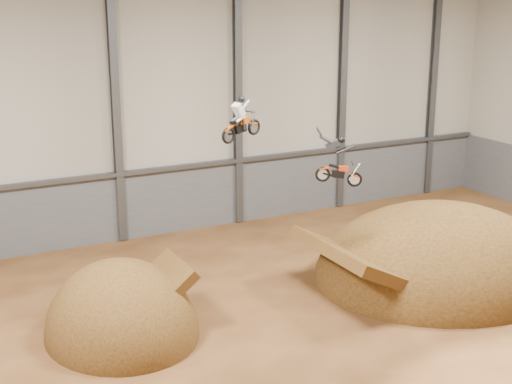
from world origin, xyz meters
TOP-DOWN VIEW (x-y plane):
  - floor at (0.00, 0.00)m, footprint 40.00×40.00m
  - back_wall at (0.00, 15.00)m, footprint 40.00×0.10m
  - lower_band_back at (0.00, 14.90)m, footprint 39.80×0.18m
  - steel_rail at (0.00, 14.75)m, footprint 39.80×0.35m
  - steel_column_2 at (-3.33, 14.80)m, footprint 0.40×0.36m
  - steel_column_3 at (3.33, 14.80)m, footprint 0.40×0.36m
  - steel_column_4 at (10.00, 14.80)m, footprint 0.40×0.36m
  - steel_column_5 at (16.67, 14.80)m, footprint 0.40×0.36m
  - takeoff_ramp at (-6.48, 4.60)m, footprint 5.65×6.52m
  - landing_ramp at (7.81, 3.52)m, footprint 11.44×10.12m
  - fmx_rider_a at (-1.84, 3.75)m, footprint 2.19×1.31m
  - fmx_rider_b at (2.30, 3.57)m, footprint 2.81×1.93m

SIDE VIEW (x-z plane):
  - floor at x=0.00m, z-range 0.00..0.00m
  - takeoff_ramp at x=-6.48m, z-range -2.83..2.83m
  - landing_ramp at x=7.81m, z-range -3.30..3.30m
  - lower_band_back at x=0.00m, z-range 0.00..3.50m
  - steel_rail at x=0.00m, z-range 3.45..3.65m
  - fmx_rider_b at x=2.30m, z-range 4.82..7.32m
  - back_wall at x=0.00m, z-range 0.00..14.00m
  - steel_column_2 at x=-3.33m, z-range 0.05..13.95m
  - steel_column_3 at x=3.33m, z-range 0.05..13.95m
  - steel_column_4 at x=10.00m, z-range 0.05..13.95m
  - steel_column_5 at x=16.67m, z-range 0.05..13.95m
  - fmx_rider_a at x=-1.84m, z-range 7.07..8.98m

